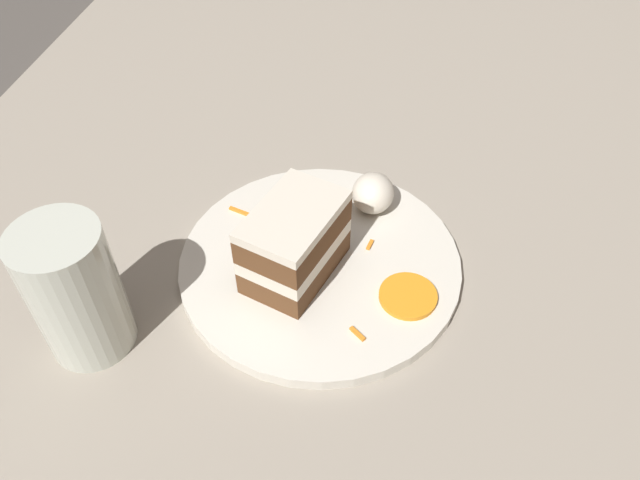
% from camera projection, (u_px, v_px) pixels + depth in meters
% --- Properties ---
extents(ground_plane, '(6.00, 6.00, 0.00)m').
position_uv_depth(ground_plane, '(317.00, 246.00, 0.72)').
color(ground_plane, '#4C4742').
rests_on(ground_plane, ground).
extents(dining_table, '(1.34, 0.99, 0.02)m').
position_uv_depth(dining_table, '(317.00, 239.00, 0.71)').
color(dining_table, gray).
rests_on(dining_table, ground).
extents(plate, '(0.29, 0.29, 0.01)m').
position_uv_depth(plate, '(320.00, 263.00, 0.66)').
color(plate, silver).
rests_on(plate, dining_table).
extents(cake_slice, '(0.12, 0.10, 0.08)m').
position_uv_depth(cake_slice, '(294.00, 242.00, 0.61)').
color(cake_slice, brown).
rests_on(cake_slice, plate).
extents(cream_dollop, '(0.05, 0.05, 0.04)m').
position_uv_depth(cream_dollop, '(373.00, 193.00, 0.69)').
color(cream_dollop, silver).
rests_on(cream_dollop, plate).
extents(orange_garnish, '(0.06, 0.06, 0.01)m').
position_uv_depth(orange_garnish, '(408.00, 296.00, 0.61)').
color(orange_garnish, orange).
rests_on(orange_garnish, plate).
extents(carrot_shreds_scatter, '(0.20, 0.18, 0.00)m').
position_uv_depth(carrot_shreds_scatter, '(313.00, 223.00, 0.69)').
color(carrot_shreds_scatter, orange).
rests_on(carrot_shreds_scatter, plate).
extents(drinking_glass, '(0.08, 0.08, 0.14)m').
position_uv_depth(drinking_glass, '(78.00, 298.00, 0.56)').
color(drinking_glass, beige).
rests_on(drinking_glass, dining_table).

